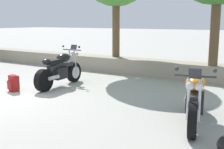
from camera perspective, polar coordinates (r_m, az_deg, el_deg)
The scene contains 4 objects.
stone_wall at distance 11.47m, azimuth -1.93°, elevation 2.22°, with size 36.00×0.80×0.55m, color gray.
motorcycle_black_near_left at distance 8.73m, azimuth -10.05°, elevation 0.87°, with size 0.67×2.07×1.18m.
motorcycle_orange_centre at distance 5.63m, azimuth 15.84°, elevation -4.64°, with size 0.86×2.04×1.18m.
rider_backpack at distance 8.47m, azimuth -18.67°, elevation -1.49°, with size 0.34×0.31×0.47m.
Camera 1 is at (6.36, -4.60, 1.91)m, focal length 46.86 mm.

